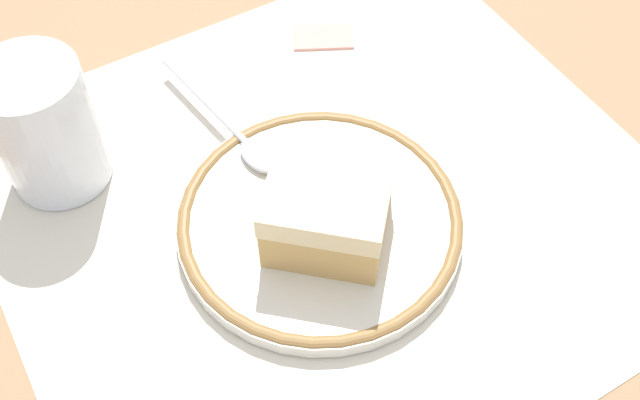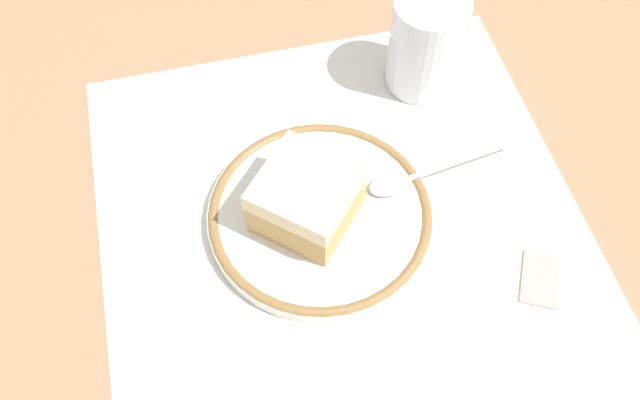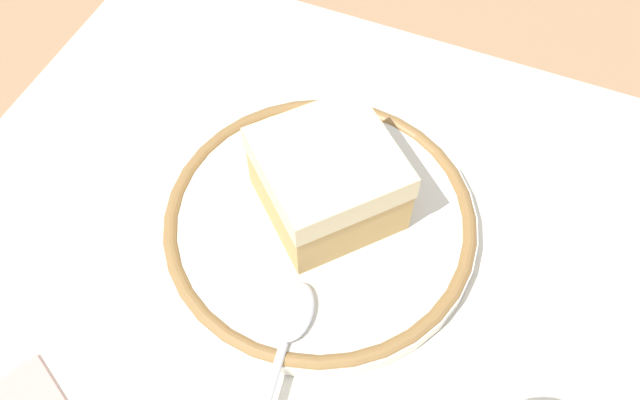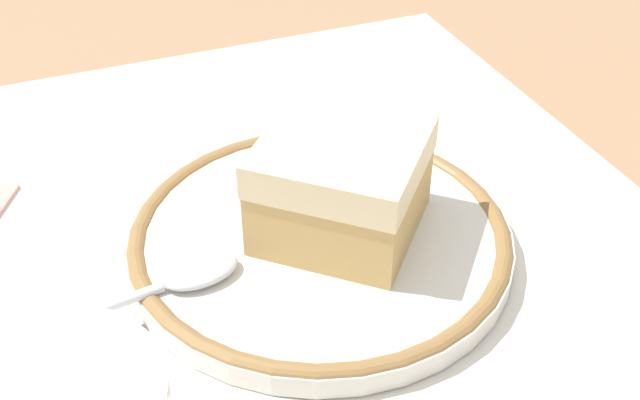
% 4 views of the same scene
% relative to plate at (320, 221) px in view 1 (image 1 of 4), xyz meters
% --- Properties ---
extents(ground_plane, '(2.40, 2.40, 0.00)m').
position_rel_plate_xyz_m(ground_plane, '(-0.02, -0.02, -0.01)').
color(ground_plane, '#9E7551').
extents(placemat, '(0.45, 0.42, 0.00)m').
position_rel_plate_xyz_m(placemat, '(-0.02, -0.02, -0.01)').
color(placemat, beige).
rests_on(placemat, ground_plane).
extents(plate, '(0.20, 0.20, 0.01)m').
position_rel_plate_xyz_m(plate, '(0.00, 0.00, 0.00)').
color(plate, silver).
rests_on(plate, placemat).
extents(cake_slice, '(0.11, 0.11, 0.05)m').
position_rel_plate_xyz_m(cake_slice, '(0.00, 0.01, 0.03)').
color(cake_slice, tan).
rests_on(cake_slice, plate).
extents(spoon, '(0.04, 0.15, 0.01)m').
position_rel_plate_xyz_m(spoon, '(0.01, -0.09, 0.01)').
color(spoon, silver).
rests_on(spoon, plate).
extents(cup, '(0.07, 0.07, 0.10)m').
position_rel_plate_xyz_m(cup, '(0.14, -0.14, 0.03)').
color(cup, silver).
rests_on(cup, placemat).
extents(sugar_packet, '(0.06, 0.05, 0.01)m').
position_rel_plate_xyz_m(sugar_packet, '(-0.10, -0.16, -0.00)').
color(sugar_packet, '#E5998C').
rests_on(sugar_packet, placemat).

